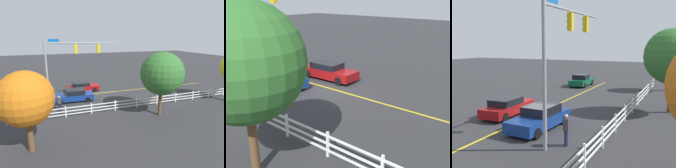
{
  "view_description": "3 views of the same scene",
  "coord_description": "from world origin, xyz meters",
  "views": [
    {
      "loc": [
        5.98,
        23.81,
        7.86
      ],
      "look_at": [
        -1.71,
        1.69,
        1.65
      ],
      "focal_mm": 29.38,
      "sensor_mm": 36.0,
      "label": 1
    },
    {
      "loc": [
        -12.19,
        13.66,
        6.45
      ],
      "look_at": [
        -2.36,
        1.97,
        1.36
      ],
      "focal_mm": 43.12,
      "sensor_mm": 36.0,
      "label": 2
    },
    {
      "loc": [
        17.49,
        10.23,
        5.3
      ],
      "look_at": [
        -0.96,
        1.65,
        2.2
      ],
      "focal_mm": 43.26,
      "sensor_mm": 36.0,
      "label": 3
    }
  ],
  "objects": [
    {
      "name": "ground_plane",
      "position": [
        0.0,
        0.0,
        0.0
      ],
      "size": [
        120.0,
        120.0,
        0.0
      ],
      "primitive_type": "plane",
      "color": "#2D2D30"
    },
    {
      "name": "tree_2",
      "position": [
        -4.26,
        9.03,
        4.3
      ],
      "size": [
        4.19,
        4.19,
        6.41
      ],
      "color": "brown",
      "rests_on": "ground_plane"
    },
    {
      "name": "signal_assembly",
      "position": [
        4.1,
        3.95,
        5.29
      ],
      "size": [
        7.79,
        0.38,
        7.52
      ],
      "color": "gray",
      "rests_on": "ground_plane"
    },
    {
      "name": "white_rail_fence",
      "position": [
        -3.0,
        6.48,
        0.6
      ],
      "size": [
        26.1,
        0.1,
        1.15
      ],
      "color": "white",
      "rests_on": "ground_plane"
    },
    {
      "name": "car_2",
      "position": [
        -13.63,
        -1.85,
        0.68
      ],
      "size": [
        4.36,
        2.1,
        1.45
      ],
      "rotation": [
        0.0,
        0.0,
        3.17
      ],
      "color": "#0C4C2D",
      "rests_on": "ground_plane"
    },
    {
      "name": "pedestrian",
      "position": [
        5.27,
        4.67,
        0.93
      ],
      "size": [
        0.45,
        0.34,
        1.69
      ],
      "rotation": [
        0.0,
        0.0,
        1.8
      ],
      "color": "#191E3F",
      "rests_on": "ground_plane"
    },
    {
      "name": "car_1",
      "position": [
        3.35,
        2.0,
        0.7
      ],
      "size": [
        4.87,
        2.2,
        1.47
      ],
      "rotation": [
        0.0,
        0.0,
        -0.06
      ],
      "color": "navy",
      "rests_on": "ground_plane"
    },
    {
      "name": "lane_center_stripe",
      "position": [
        -4.0,
        0.0,
        0.0
      ],
      "size": [
        28.0,
        0.16,
        0.01
      ],
      "primitive_type": "cube",
      "color": "gold",
      "rests_on": "ground_plane"
    },
    {
      "name": "car_0",
      "position": [
        1.68,
        -1.71,
        0.66
      ],
      "size": [
        4.66,
        1.96,
        1.34
      ],
      "rotation": [
        0.0,
        0.0,
        3.17
      ],
      "color": "maroon",
      "rests_on": "ground_plane"
    },
    {
      "name": "tree_1",
      "position": [
        7.59,
        11.33,
        3.86
      ],
      "size": [
        3.71,
        3.71,
        5.74
      ],
      "color": "brown",
      "rests_on": "ground_plane"
    }
  ]
}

